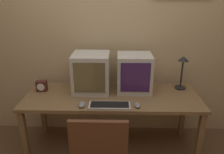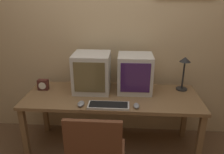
{
  "view_description": "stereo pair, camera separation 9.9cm",
  "coord_description": "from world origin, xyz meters",
  "px_view_note": "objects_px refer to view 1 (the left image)",
  "views": [
    {
      "loc": [
        0.05,
        -1.51,
        1.78
      ],
      "look_at": [
        0.0,
        0.69,
        0.93
      ],
      "focal_mm": 35.0,
      "sensor_mm": 36.0,
      "label": 1
    },
    {
      "loc": [
        0.15,
        -1.5,
        1.78
      ],
      "look_at": [
        0.0,
        0.69,
        0.93
      ],
      "focal_mm": 35.0,
      "sensor_mm": 36.0,
      "label": 2
    }
  ],
  "objects_px": {
    "mouse_far_corner": "(82,104)",
    "desk_clock": "(42,86)",
    "desk_lamp": "(183,67)",
    "keyboard_main": "(110,105)",
    "monitor_left": "(91,73)",
    "monitor_right": "(134,73)",
    "mouse_near_keyboard": "(137,105)"
  },
  "relations": [
    {
      "from": "keyboard_main",
      "to": "mouse_far_corner",
      "type": "distance_m",
      "value": 0.28
    },
    {
      "from": "mouse_far_corner",
      "to": "monitor_left",
      "type": "bearing_deg",
      "value": 81.1
    },
    {
      "from": "monitor_left",
      "to": "keyboard_main",
      "type": "bearing_deg",
      "value": -60.7
    },
    {
      "from": "monitor_left",
      "to": "desk_clock",
      "type": "bearing_deg",
      "value": -176.68
    },
    {
      "from": "keyboard_main",
      "to": "desk_clock",
      "type": "xyz_separation_m",
      "value": [
        -0.8,
        0.36,
        0.05
      ]
    },
    {
      "from": "monitor_right",
      "to": "desk_clock",
      "type": "bearing_deg",
      "value": -177.62
    },
    {
      "from": "desk_lamp",
      "to": "keyboard_main",
      "type": "bearing_deg",
      "value": -150.47
    },
    {
      "from": "mouse_near_keyboard",
      "to": "desk_clock",
      "type": "bearing_deg",
      "value": 161.7
    },
    {
      "from": "keyboard_main",
      "to": "mouse_far_corner",
      "type": "height_order",
      "value": "mouse_far_corner"
    },
    {
      "from": "monitor_right",
      "to": "keyboard_main",
      "type": "xyz_separation_m",
      "value": [
        -0.27,
        -0.4,
        -0.2
      ]
    },
    {
      "from": "mouse_far_corner",
      "to": "desk_clock",
      "type": "height_order",
      "value": "desk_clock"
    },
    {
      "from": "desk_clock",
      "to": "desk_lamp",
      "type": "distance_m",
      "value": 1.64
    },
    {
      "from": "monitor_left",
      "to": "monitor_right",
      "type": "xyz_separation_m",
      "value": [
        0.49,
        0.01,
        -0.0
      ]
    },
    {
      "from": "monitor_right",
      "to": "mouse_near_keyboard",
      "type": "relative_size",
      "value": 4.08
    },
    {
      "from": "monitor_left",
      "to": "monitor_right",
      "type": "bearing_deg",
      "value": 1.27
    },
    {
      "from": "monitor_right",
      "to": "mouse_far_corner",
      "type": "relative_size",
      "value": 3.6
    },
    {
      "from": "monitor_left",
      "to": "mouse_far_corner",
      "type": "relative_size",
      "value": 3.68
    },
    {
      "from": "desk_lamp",
      "to": "mouse_far_corner",
      "type": "bearing_deg",
      "value": -157.38
    },
    {
      "from": "mouse_near_keyboard",
      "to": "mouse_far_corner",
      "type": "distance_m",
      "value": 0.56
    },
    {
      "from": "keyboard_main",
      "to": "mouse_far_corner",
      "type": "xyz_separation_m",
      "value": [
        -0.28,
        0.01,
        0.01
      ]
    },
    {
      "from": "desk_lamp",
      "to": "desk_clock",
      "type": "bearing_deg",
      "value": -176.13
    },
    {
      "from": "desk_lamp",
      "to": "monitor_left",
      "type": "bearing_deg",
      "value": -175.83
    },
    {
      "from": "monitor_right",
      "to": "desk_lamp",
      "type": "distance_m",
      "value": 0.57
    },
    {
      "from": "monitor_right",
      "to": "mouse_far_corner",
      "type": "bearing_deg",
      "value": -144.18
    },
    {
      "from": "keyboard_main",
      "to": "mouse_near_keyboard",
      "type": "bearing_deg",
      "value": 0.59
    },
    {
      "from": "monitor_left",
      "to": "desk_clock",
      "type": "relative_size",
      "value": 3.53
    },
    {
      "from": "monitor_left",
      "to": "keyboard_main",
      "type": "height_order",
      "value": "monitor_left"
    },
    {
      "from": "mouse_near_keyboard",
      "to": "mouse_far_corner",
      "type": "height_order",
      "value": "same"
    },
    {
      "from": "desk_clock",
      "to": "desk_lamp",
      "type": "bearing_deg",
      "value": 3.87
    },
    {
      "from": "mouse_far_corner",
      "to": "desk_clock",
      "type": "distance_m",
      "value": 0.63
    },
    {
      "from": "mouse_far_corner",
      "to": "desk_lamp",
      "type": "height_order",
      "value": "desk_lamp"
    },
    {
      "from": "mouse_far_corner",
      "to": "mouse_near_keyboard",
      "type": "bearing_deg",
      "value": -0.44
    }
  ]
}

